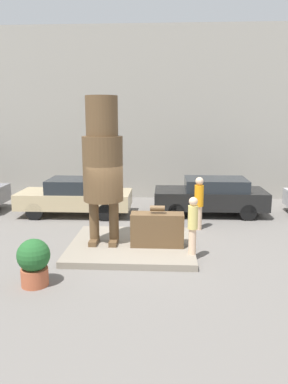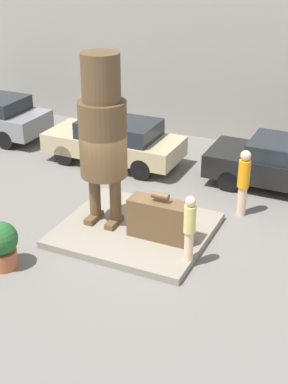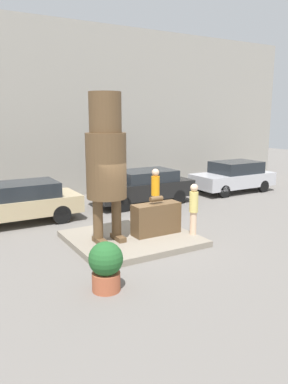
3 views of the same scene
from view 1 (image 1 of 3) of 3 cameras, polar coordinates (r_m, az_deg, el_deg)
ground_plane at (r=11.30m, az=-1.83°, el=-8.58°), size 60.00×60.00×0.00m
pedestal at (r=11.27m, az=-1.83°, el=-8.16°), size 3.64×3.29×0.18m
building_backdrop at (r=18.14m, az=0.20°, el=11.79°), size 28.00×0.60×7.97m
statue_figure at (r=10.76m, az=-6.31°, el=4.96°), size 1.15×1.15×4.26m
giant_suitcase at (r=10.86m, az=2.03°, el=-5.70°), size 1.52×0.54×1.20m
tourist at (r=10.19m, az=7.44°, el=-4.73°), size 0.27×0.27×1.59m
parked_car_tan at (r=15.10m, az=-10.27°, el=-0.54°), size 4.43×1.82×1.47m
parked_car_black at (r=15.19m, az=10.18°, el=-0.48°), size 4.38×1.88×1.46m
planter_pot at (r=9.13m, az=-16.44°, el=-10.06°), size 0.76×0.76×1.12m
worker_hivis at (r=13.02m, az=8.36°, el=-1.38°), size 0.31×0.31×1.85m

